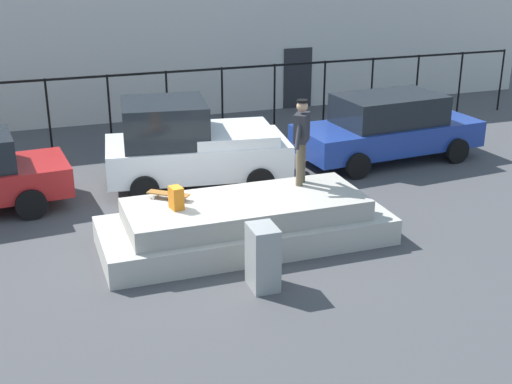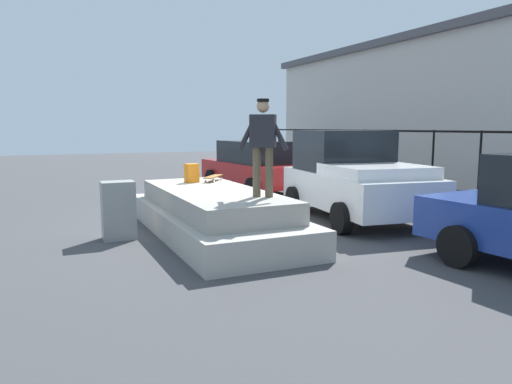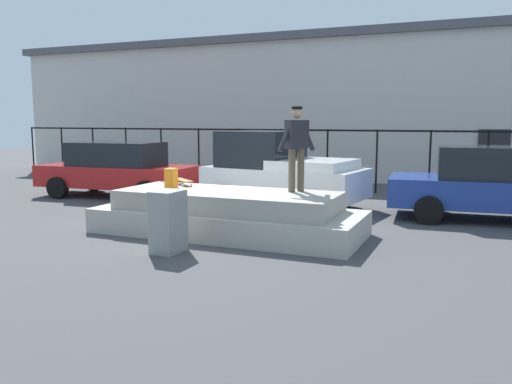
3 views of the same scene
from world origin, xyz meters
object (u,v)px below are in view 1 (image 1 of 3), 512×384
at_px(skateboard, 168,194).
at_px(car_white_pickup_mid, 190,145).
at_px(backpack, 176,198).
at_px(skateboarder, 301,136).
at_px(utility_box, 263,257).
at_px(car_blue_sedan_far, 388,127).

bearing_deg(skateboard, car_white_pickup_mid, 68.40).
height_order(backpack, car_white_pickup_mid, car_white_pickup_mid).
distance_m(skateboarder, utility_box, 3.05).
height_order(backpack, utility_box, backpack).
bearing_deg(car_white_pickup_mid, skateboarder, -63.76).
distance_m(car_white_pickup_mid, utility_box, 5.27).
bearing_deg(backpack, skateboard, 173.24).
xyz_separation_m(backpack, utility_box, (1.03, -1.75, -0.54)).
relative_size(skateboard, car_white_pickup_mid, 0.17).
relative_size(backpack, car_blue_sedan_far, 0.08).
height_order(skateboard, utility_box, utility_box).
bearing_deg(car_white_pickup_mid, skateboard, -111.60).
bearing_deg(skateboarder, car_blue_sedan_far, 40.21).
relative_size(skateboarder, skateboard, 2.21).
bearing_deg(utility_box, skateboarder, 55.37).
height_order(skateboarder, car_white_pickup_mid, skateboarder).
bearing_deg(backpack, utility_box, 20.02).
height_order(car_white_pickup_mid, car_blue_sedan_far, car_white_pickup_mid).
xyz_separation_m(skateboard, backpack, (0.03, -0.52, 0.11)).
distance_m(skateboard, car_white_pickup_mid, 3.21).
relative_size(backpack, car_white_pickup_mid, 0.09).
bearing_deg(utility_box, car_blue_sedan_far, 46.26).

